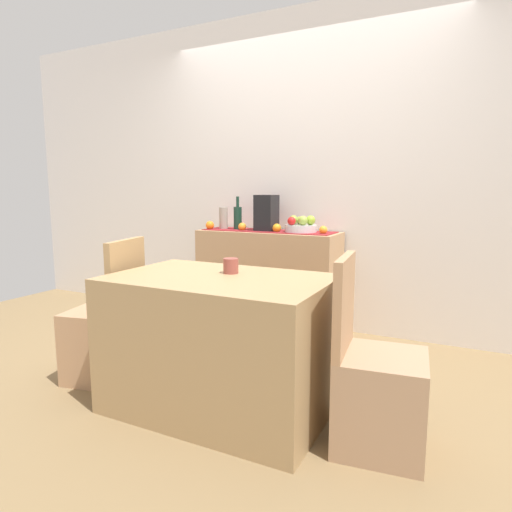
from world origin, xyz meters
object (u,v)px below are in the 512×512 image
Objects in this scene: wine_bottle at (238,217)px; chair_near_window at (106,338)px; chair_by_corner at (377,393)px; fruit_bowl at (301,228)px; sideboard_console at (268,280)px; ceramic_vase at (224,218)px; dining_table at (220,343)px; coffee_maker at (266,213)px; coffee_cup at (231,266)px.

chair_near_window is at bearing -97.60° from wine_bottle.
fruit_bowl is at bearing 123.30° from chair_by_corner.
fruit_bowl is 0.29× the size of chair_by_corner.
ceramic_vase is (-0.44, 0.00, 0.52)m from sideboard_console.
chair_by_corner is at bearing -0.18° from chair_near_window.
fruit_bowl is 0.22× the size of dining_table.
sideboard_console is 0.58m from coffee_maker.
ceramic_vase is at bearing 180.00° from sideboard_console.
ceramic_vase is 0.17× the size of dining_table.
wine_bottle is 3.45× the size of coffee_cup.
chair_near_window is at bearing 179.82° from chair_by_corner.
coffee_cup is (0.39, -1.29, -0.22)m from coffee_maker.
sideboard_console is 14.39× the size of coffee_cup.
coffee_maker is 0.34× the size of chair_near_window.
coffee_cup reaches higher than dining_table.
coffee_maker is 1.37m from coffee_cup.
fruit_bowl is 0.33m from coffee_maker.
dining_table is 0.86m from chair_by_corner.
sideboard_console is 1.49m from chair_near_window.
chair_near_window is (-0.19, -1.40, -0.69)m from wine_bottle.
coffee_cup is at bearing 85.55° from dining_table.
ceramic_vase is 2.28m from chair_by_corner.
coffee_cup is 0.09× the size of chair_by_corner.
sideboard_console is 1.35× the size of chair_near_window.
chair_near_window reaches higher than dining_table.
sideboard_console is 6.19× the size of ceramic_vase.
fruit_bowl is 1.50m from dining_table.
coffee_maker is (0.28, 0.00, 0.04)m from wine_bottle.
coffee_cup is at bearing -57.73° from ceramic_vase.
ceramic_vase is at bearing 122.27° from coffee_cup.
wine_bottle is 0.25× the size of dining_table.
ceramic_vase is at bearing 139.71° from chair_by_corner.
chair_near_window is 1.00× the size of chair_by_corner.
chair_near_window is at bearing 179.76° from dining_table.
ceramic_vase reaches higher than chair_near_window.
fruit_bowl is at bearing 0.00° from coffee_maker.
chair_near_window reaches higher than coffee_cup.
ceramic_vase is 1.56m from chair_near_window.
wine_bottle is at bearing 82.40° from chair_near_window.
chair_by_corner is (1.24, -1.41, -0.74)m from coffee_maker.
coffee_maker is 1.65m from chair_near_window.
sideboard_console is 4.17× the size of wine_bottle.
sideboard_console is 1.87m from chair_by_corner.
fruit_bowl is at bearing 92.99° from dining_table.
coffee_maker reaches higher than sideboard_console.
ceramic_vase is at bearing 119.93° from dining_table.
chair_near_window is (-0.86, -0.11, -0.52)m from coffee_cup.
coffee_cup is at bearing -62.54° from wine_bottle.
chair_near_window and chair_by_corner have the same top height.
fruit_bowl is at bearing 60.97° from chair_near_window.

